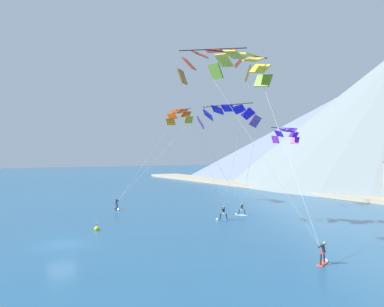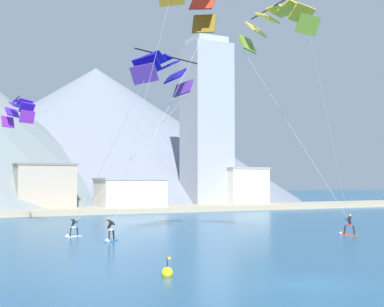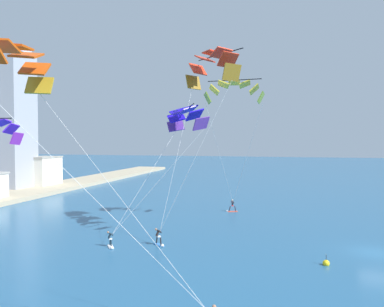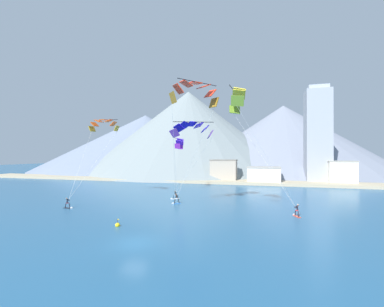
{
  "view_description": "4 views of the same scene",
  "coord_description": "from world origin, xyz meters",
  "px_view_note": "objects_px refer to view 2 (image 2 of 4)",
  "views": [
    {
      "loc": [
        35.21,
        -7.32,
        8.27
      ],
      "look_at": [
        -0.7,
        14.18,
        8.29
      ],
      "focal_mm": 35.0,
      "sensor_mm": 36.0,
      "label": 1
    },
    {
      "loc": [
        -14.74,
        -18.52,
        4.43
      ],
      "look_at": [
        3.14,
        17.94,
        6.55
      ],
      "focal_mm": 50.0,
      "sensor_mm": 36.0,
      "label": 2
    },
    {
      "loc": [
        -36.82,
        7.67,
        10.26
      ],
      "look_at": [
        -0.43,
        17.07,
        8.92
      ],
      "focal_mm": 35.0,
      "sensor_mm": 36.0,
      "label": 3
    },
    {
      "loc": [
        11.94,
        -22.19,
        8.45
      ],
      "look_at": [
        1.79,
        14.07,
        8.64
      ],
      "focal_mm": 24.0,
      "sensor_mm": 36.0,
      "label": 4
    }
  ],
  "objects_px": {
    "parafoil_kite_far_left": "(162,70)",
    "parafoil_kite_distant_high_outer": "(19,110)",
    "kitesurfer_far_left": "(72,232)",
    "kitesurfer_near_lead": "(110,234)",
    "kitesurfer_near_trail": "(347,228)",
    "race_marker_buoy": "(167,273)",
    "parafoil_kite_near_trail": "(278,22)"
  },
  "relations": [
    {
      "from": "kitesurfer_far_left",
      "to": "parafoil_kite_far_left",
      "type": "xyz_separation_m",
      "value": [
        5.22,
        -5.92,
        12.32
      ]
    },
    {
      "from": "race_marker_buoy",
      "to": "kitesurfer_near_trail",
      "type": "bearing_deg",
      "value": 27.69
    },
    {
      "from": "parafoil_kite_far_left",
      "to": "kitesurfer_near_lead",
      "type": "bearing_deg",
      "value": 154.55
    },
    {
      "from": "kitesurfer_near_lead",
      "to": "kitesurfer_near_trail",
      "type": "distance_m",
      "value": 19.42
    },
    {
      "from": "kitesurfer_near_lead",
      "to": "kitesurfer_far_left",
      "type": "height_order",
      "value": "kitesurfer_near_lead"
    },
    {
      "from": "kitesurfer_far_left",
      "to": "race_marker_buoy",
      "type": "relative_size",
      "value": 1.63
    },
    {
      "from": "kitesurfer_near_lead",
      "to": "parafoil_kite_distant_high_outer",
      "type": "xyz_separation_m",
      "value": [
        -4.38,
        15.43,
        10.85
      ]
    },
    {
      "from": "parafoil_kite_far_left",
      "to": "race_marker_buoy",
      "type": "bearing_deg",
      "value": -111.67
    },
    {
      "from": "kitesurfer_near_trail",
      "to": "parafoil_kite_far_left",
      "type": "xyz_separation_m",
      "value": [
        -15.54,
        2.55,
        12.2
      ]
    },
    {
      "from": "parafoil_kite_near_trail",
      "to": "parafoil_kite_far_left",
      "type": "distance_m",
      "value": 9.46
    },
    {
      "from": "kitesurfer_far_left",
      "to": "parafoil_kite_far_left",
      "type": "bearing_deg",
      "value": -48.6
    },
    {
      "from": "kitesurfer_near_trail",
      "to": "parafoil_kite_near_trail",
      "type": "distance_m",
      "value": 17.67
    },
    {
      "from": "kitesurfer_near_trail",
      "to": "parafoil_kite_distant_high_outer",
      "type": "height_order",
      "value": "parafoil_kite_distant_high_outer"
    },
    {
      "from": "kitesurfer_near_lead",
      "to": "parafoil_kite_distant_high_outer",
      "type": "height_order",
      "value": "parafoil_kite_distant_high_outer"
    },
    {
      "from": "parafoil_kite_near_trail",
      "to": "kitesurfer_far_left",
      "type": "bearing_deg",
      "value": 142.58
    },
    {
      "from": "kitesurfer_far_left",
      "to": "parafoil_kite_distant_high_outer",
      "type": "bearing_deg",
      "value": 103.08
    },
    {
      "from": "parafoil_kite_far_left",
      "to": "kitesurfer_near_trail",
      "type": "bearing_deg",
      "value": -9.33
    },
    {
      "from": "parafoil_kite_distant_high_outer",
      "to": "parafoil_kite_far_left",
      "type": "bearing_deg",
      "value": -65.42
    },
    {
      "from": "parafoil_kite_near_trail",
      "to": "race_marker_buoy",
      "type": "distance_m",
      "value": 22.93
    },
    {
      "from": "kitesurfer_far_left",
      "to": "kitesurfer_near_lead",
      "type": "bearing_deg",
      "value": -67.32
    },
    {
      "from": "kitesurfer_near_trail",
      "to": "parafoil_kite_distant_high_outer",
      "type": "bearing_deg",
      "value": 139.97
    },
    {
      "from": "parafoil_kite_distant_high_outer",
      "to": "parafoil_kite_near_trail",
      "type": "bearing_deg",
      "value": -53.54
    },
    {
      "from": "kitesurfer_near_lead",
      "to": "kitesurfer_near_trail",
      "type": "bearing_deg",
      "value": -12.43
    },
    {
      "from": "parafoil_kite_far_left",
      "to": "parafoil_kite_distant_high_outer",
      "type": "xyz_separation_m",
      "value": [
        -7.81,
        17.06,
        -1.35
      ]
    },
    {
      "from": "kitesurfer_near_lead",
      "to": "race_marker_buoy",
      "type": "relative_size",
      "value": 1.75
    },
    {
      "from": "parafoil_kite_distant_high_outer",
      "to": "kitesurfer_far_left",
      "type": "bearing_deg",
      "value": -76.92
    },
    {
      "from": "kitesurfer_near_trail",
      "to": "kitesurfer_near_lead",
      "type": "bearing_deg",
      "value": 167.57
    },
    {
      "from": "kitesurfer_near_lead",
      "to": "parafoil_kite_far_left",
      "type": "bearing_deg",
      "value": -25.45
    },
    {
      "from": "kitesurfer_near_lead",
      "to": "parafoil_kite_near_trail",
      "type": "height_order",
      "value": "parafoil_kite_near_trail"
    },
    {
      "from": "kitesurfer_far_left",
      "to": "parafoil_kite_near_trail",
      "type": "xyz_separation_m",
      "value": [
        12.99,
        -9.94,
        15.92
      ]
    },
    {
      "from": "kitesurfer_near_lead",
      "to": "parafoil_kite_far_left",
      "type": "relative_size",
      "value": 0.14
    },
    {
      "from": "kitesurfer_far_left",
      "to": "parafoil_kite_distant_high_outer",
      "type": "xyz_separation_m",
      "value": [
        -2.59,
        11.15,
        10.97
      ]
    }
  ]
}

